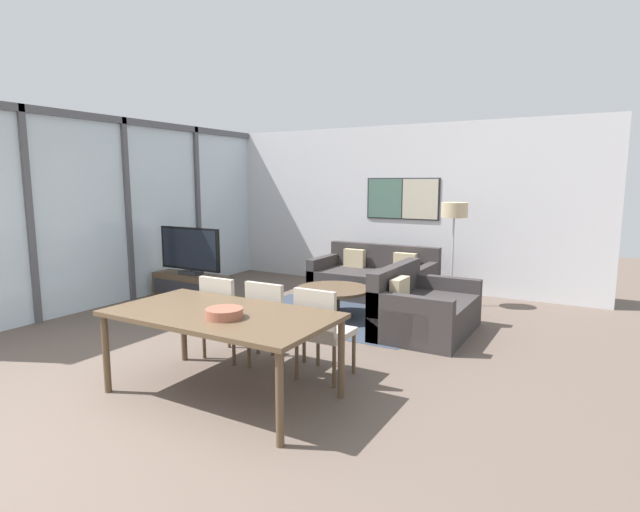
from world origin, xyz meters
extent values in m
plane|color=brown|center=(0.00, 0.00, 0.00)|extent=(24.00, 24.00, 0.00)
cube|color=silver|center=(0.00, 6.08, 1.40)|extent=(7.13, 0.06, 2.80)
cube|color=#2D2D33|center=(0.29, 6.04, 1.55)|extent=(1.31, 0.01, 0.71)
cube|color=#4C7060|center=(-0.02, 6.04, 1.55)|extent=(0.62, 0.02, 0.67)
cube|color=beige|center=(0.61, 6.04, 1.55)|extent=(0.62, 0.02, 0.67)
cube|color=silver|center=(-3.06, 3.04, 1.40)|extent=(0.02, 6.08, 2.80)
cube|color=#515156|center=(-3.03, 3.04, 2.75)|extent=(0.07, 6.08, 0.10)
cube|color=#515156|center=(-3.03, 1.52, 1.40)|extent=(0.07, 0.08, 2.80)
cube|color=#515156|center=(-3.03, 3.04, 1.40)|extent=(0.07, 0.08, 2.80)
cube|color=#515156|center=(-3.03, 4.56, 1.40)|extent=(0.07, 0.08, 2.80)
cube|color=#333D4C|center=(0.20, 3.73, 0.00)|extent=(2.55, 1.72, 0.01)
cube|color=brown|center=(-2.24, 3.51, 0.20)|extent=(1.34, 0.38, 0.40)
cube|color=#2D2D33|center=(-2.24, 3.32, 0.20)|extent=(1.23, 0.01, 0.22)
cube|color=#2D2D33|center=(-2.24, 3.51, 0.43)|extent=(0.36, 0.20, 0.05)
cube|color=#2D2D33|center=(-2.24, 3.51, 0.49)|extent=(0.06, 0.03, 0.08)
cube|color=black|center=(-2.24, 3.51, 0.81)|extent=(1.19, 0.04, 0.67)
cube|color=black|center=(-2.24, 3.49, 0.81)|extent=(1.10, 0.01, 0.60)
cube|color=#383333|center=(0.20, 5.06, 0.21)|extent=(1.90, 1.00, 0.42)
cube|color=#383333|center=(0.20, 5.48, 0.41)|extent=(1.90, 0.16, 0.81)
cube|color=#383333|center=(-0.69, 5.06, 0.30)|extent=(0.14, 1.00, 0.60)
cube|color=#383333|center=(1.08, 5.06, 0.30)|extent=(0.14, 1.00, 0.60)
cube|color=#C6B289|center=(-0.25, 5.30, 0.57)|extent=(0.36, 0.12, 0.30)
cube|color=#C6B289|center=(0.64, 5.30, 0.57)|extent=(0.36, 0.12, 0.30)
cube|color=#383333|center=(1.55, 3.64, 0.21)|extent=(1.00, 1.43, 0.42)
cube|color=#383333|center=(1.13, 3.64, 0.41)|extent=(0.16, 1.43, 0.81)
cube|color=#383333|center=(1.55, 2.99, 0.30)|extent=(1.00, 0.14, 0.60)
cube|color=#383333|center=(1.55, 4.28, 0.30)|extent=(1.00, 0.14, 0.60)
cube|color=#C6B289|center=(1.31, 3.32, 0.57)|extent=(0.12, 0.36, 0.30)
cylinder|color=brown|center=(0.20, 3.73, 0.01)|extent=(0.46, 0.46, 0.03)
cylinder|color=brown|center=(0.20, 3.73, 0.18)|extent=(0.18, 0.18, 0.36)
cylinder|color=brown|center=(0.20, 3.73, 0.38)|extent=(1.02, 1.02, 0.04)
cube|color=brown|center=(0.57, 1.01, 0.72)|extent=(1.96, 1.05, 0.04)
cylinder|color=brown|center=(-0.35, 0.55, 0.35)|extent=(0.06, 0.06, 0.70)
cylinder|color=brown|center=(1.49, 0.55, 0.35)|extent=(0.06, 0.06, 0.70)
cylinder|color=brown|center=(-0.35, 1.47, 0.35)|extent=(0.06, 0.06, 0.70)
cylinder|color=brown|center=(1.49, 1.47, 0.35)|extent=(0.06, 0.06, 0.70)
cube|color=#B2A899|center=(-0.01, 1.81, 0.43)|extent=(0.46, 0.46, 0.06)
cube|color=#B2A899|center=(-0.01, 1.61, 0.67)|extent=(0.42, 0.05, 0.42)
cylinder|color=brown|center=(-0.21, 1.61, 0.20)|extent=(0.04, 0.04, 0.40)
cylinder|color=brown|center=(0.19, 1.61, 0.20)|extent=(0.04, 0.04, 0.40)
cylinder|color=brown|center=(-0.21, 2.01, 0.20)|extent=(0.04, 0.04, 0.40)
cylinder|color=brown|center=(0.19, 2.01, 0.20)|extent=(0.04, 0.04, 0.40)
cube|color=#B2A899|center=(0.57, 1.84, 0.43)|extent=(0.46, 0.46, 0.06)
cube|color=#B2A899|center=(0.57, 1.63, 0.67)|extent=(0.42, 0.05, 0.42)
cylinder|color=brown|center=(0.37, 1.64, 0.20)|extent=(0.04, 0.04, 0.40)
cylinder|color=brown|center=(0.77, 1.64, 0.20)|extent=(0.04, 0.04, 0.40)
cylinder|color=brown|center=(0.37, 2.04, 0.20)|extent=(0.04, 0.04, 0.40)
cylinder|color=brown|center=(0.77, 2.04, 0.20)|extent=(0.04, 0.04, 0.40)
cube|color=#B2A899|center=(1.14, 1.82, 0.43)|extent=(0.46, 0.46, 0.06)
cube|color=#B2A899|center=(1.14, 1.62, 0.67)|extent=(0.42, 0.05, 0.42)
cylinder|color=brown|center=(0.94, 1.62, 0.20)|extent=(0.04, 0.04, 0.40)
cylinder|color=brown|center=(1.34, 1.62, 0.20)|extent=(0.04, 0.04, 0.40)
cylinder|color=brown|center=(0.94, 2.02, 0.20)|extent=(0.04, 0.04, 0.40)
cylinder|color=brown|center=(1.34, 2.02, 0.20)|extent=(0.04, 0.04, 0.40)
cylinder|color=#995642|center=(0.72, 0.88, 0.78)|extent=(0.31, 0.31, 0.08)
torus|color=#995642|center=(0.72, 0.88, 0.82)|extent=(0.31, 0.31, 0.02)
cylinder|color=#2D2D33|center=(1.43, 5.18, 0.01)|extent=(0.28, 0.28, 0.02)
cylinder|color=#B7B7BC|center=(1.43, 5.18, 0.67)|extent=(0.03, 0.03, 1.30)
cylinder|color=#C6B289|center=(1.43, 5.18, 1.43)|extent=(0.38, 0.38, 0.22)
camera|label=1|loc=(3.36, -2.16, 1.85)|focal=28.00mm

